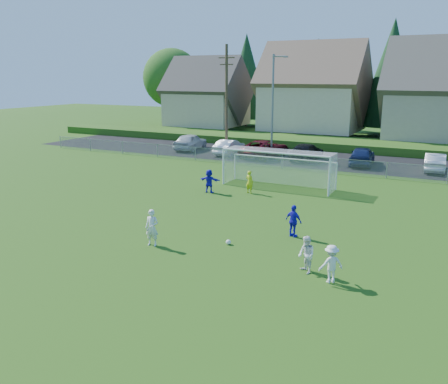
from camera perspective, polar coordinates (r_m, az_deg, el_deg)
The scene contains 22 objects.
ground at distance 18.57m, azimuth -11.52°, elevation -9.54°, with size 160.00×160.00×0.00m, color #193D0C.
asphalt_lot at distance 42.71m, azimuth 12.07°, elevation 3.80°, with size 60.00×60.00×0.00m, color black.
grass_embankment at distance 49.85m, azimuth 14.40°, elevation 5.55°, with size 70.00×6.00×0.80m, color #1E420F.
soccer_ball at distance 21.05m, azimuth 0.52°, elevation -6.05°, with size 0.22×0.22×0.22m, color white.
player_white_a at distance 20.97m, azimuth -8.66°, elevation -4.27°, with size 0.59×0.39×1.62m, color silver.
player_white_b at distance 18.24m, azimuth 9.87°, elevation -7.45°, with size 0.70×0.54×1.44m, color silver.
player_white_c at distance 17.60m, azimuth 12.77°, elevation -8.44°, with size 0.92×0.53×1.42m, color silver.
player_blue_a at distance 22.07m, azimuth 8.37°, elevation -3.48°, with size 0.89×0.37×1.51m, color #1C14C1.
player_blue_b at distance 30.04m, azimuth -1.79°, elevation 1.33°, with size 1.38×0.44×1.49m, color #1C14C1.
goalkeeper at distance 29.92m, azimuth 3.09°, elevation 1.22°, with size 0.53×0.35×1.45m, color #CCD619.
car_a at distance 47.55m, azimuth -4.08°, elevation 6.08°, with size 1.93×4.79×1.63m, color #BABDC2.
car_b at distance 44.52m, azimuth 0.64°, elevation 5.43°, with size 1.49×4.28×1.41m, color silver.
car_c at distance 43.29m, azimuth 4.91°, elevation 5.24°, with size 2.61×5.65×1.57m, color #530912.
car_d at distance 42.17m, azimuth 9.86°, elevation 4.77°, with size 2.04×5.01×1.45m, color black.
car_e at distance 40.84m, azimuth 16.27°, elevation 4.19°, with size 1.83×4.54×1.55m, color #141F48.
car_f at distance 40.27m, azimuth 24.01°, elevation 3.30°, with size 1.48×4.25×1.40m, color silver.
soccer_goal at distance 31.68m, azimuth 6.68°, elevation 3.52°, with size 7.42×1.90×2.50m.
chainlink_fence at distance 37.40m, azimuth 9.87°, elevation 3.46°, with size 52.06×0.06×1.20m.
streetlight at distance 42.12m, azimuth 5.92°, elevation 10.52°, with size 1.38×0.18×9.00m.
utility_pole at distance 45.08m, azimuth 0.31°, elevation 11.21°, with size 1.60×0.26×10.00m.
houses_row at distance 56.32m, azimuth 18.63°, elevation 13.28°, with size 53.90×11.45×13.27m.
tree_row at distance 62.67m, azimuth 18.66°, elevation 12.88°, with size 65.98×12.36×13.80m.
Camera 1 is at (10.87, -13.15, 7.31)m, focal length 38.00 mm.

